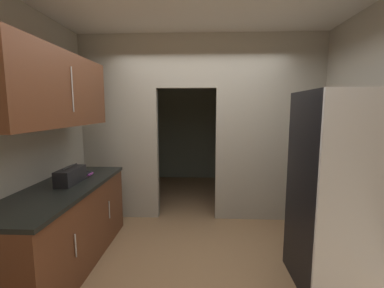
% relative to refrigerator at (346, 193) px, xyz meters
% --- Properties ---
extents(ground, '(20.00, 20.00, 0.00)m').
position_rel_refrigerator_xyz_m(ground, '(-1.37, 0.16, -0.93)').
color(ground, '#93704C').
extents(kitchen_overhead_slab, '(4.01, 6.80, 0.06)m').
position_rel_refrigerator_xyz_m(kitchen_overhead_slab, '(-1.37, 0.58, 1.89)').
color(kitchen_overhead_slab, silver).
extents(kitchen_partition, '(3.61, 0.12, 2.79)m').
position_rel_refrigerator_xyz_m(kitchen_partition, '(-1.33, 1.56, 0.55)').
color(kitchen_partition, '#ADA899').
rests_on(kitchen_partition, ground).
extents(adjoining_room_shell, '(3.61, 2.49, 2.79)m').
position_rel_refrigerator_xyz_m(adjoining_room_shell, '(-1.37, 3.30, 0.46)').
color(adjoining_room_shell, gray).
rests_on(adjoining_room_shell, ground).
extents(refrigerator, '(0.84, 0.79, 1.86)m').
position_rel_refrigerator_xyz_m(refrigerator, '(0.00, 0.00, 0.00)').
color(refrigerator, black).
rests_on(refrigerator, ground).
extents(lower_cabinet_run, '(0.70, 1.95, 0.88)m').
position_rel_refrigerator_xyz_m(lower_cabinet_run, '(-2.83, 0.22, -0.49)').
color(lower_cabinet_run, brown).
rests_on(lower_cabinet_run, ground).
extents(upper_cabinet_counterside, '(0.36, 1.75, 0.75)m').
position_rel_refrigerator_xyz_m(upper_cabinet_counterside, '(-2.83, 0.22, 0.96)').
color(upper_cabinet_counterside, brown).
extents(boombox, '(0.18, 0.43, 0.20)m').
position_rel_refrigerator_xyz_m(boombox, '(-2.80, 0.36, 0.03)').
color(boombox, black).
rests_on(boombox, lower_cabinet_run).
extents(book_stack, '(0.12, 0.16, 0.05)m').
position_rel_refrigerator_xyz_m(book_stack, '(-2.76, 0.67, -0.02)').
color(book_stack, beige).
rests_on(book_stack, lower_cabinet_run).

